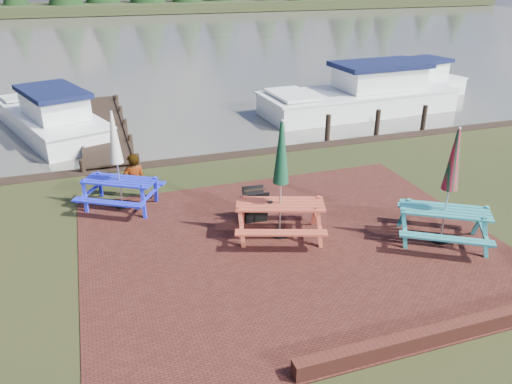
{
  "coord_description": "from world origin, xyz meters",
  "views": [
    {
      "loc": [
        -3.82,
        -7.74,
        5.63
      ],
      "look_at": [
        -0.56,
        1.92,
        1.0
      ],
      "focal_mm": 35.0,
      "sensor_mm": 36.0,
      "label": 1
    }
  ],
  "objects": [
    {
      "name": "ground",
      "position": [
        0.0,
        0.0,
        0.0
      ],
      "size": [
        120.0,
        120.0,
        0.0
      ],
      "primitive_type": "plane",
      "color": "black",
      "rests_on": "ground"
    },
    {
      "name": "picnic_table_teal",
      "position": [
        3.19,
        0.14,
        0.92
      ],
      "size": [
        2.5,
        2.44,
        2.64
      ],
      "rotation": [
        0.0,
        0.0,
        -0.56
      ],
      "color": "teal",
      "rests_on": "ground"
    },
    {
      "name": "picnic_table_red",
      "position": [
        -0.12,
        1.54,
        0.95
      ],
      "size": [
        2.42,
        2.28,
        2.72
      ],
      "rotation": [
        0.0,
        0.0,
        -0.33
      ],
      "color": "#AE412C",
      "rests_on": "ground"
    },
    {
      "name": "paving",
      "position": [
        0.0,
        1.0,
        0.01
      ],
      "size": [
        9.0,
        7.5,
        0.02
      ],
      "primitive_type": "cube",
      "color": "#391612",
      "rests_on": "ground"
    },
    {
      "name": "picnic_table_blue",
      "position": [
        -3.39,
        4.21,
        0.88
      ],
      "size": [
        2.37,
        2.31,
        2.51
      ],
      "rotation": [
        0.0,
        0.0,
        -0.54
      ],
      "color": "#1B22CC",
      "rests_on": "ground"
    },
    {
      "name": "boat_jetty",
      "position": [
        -5.3,
        11.93,
        0.4
      ],
      "size": [
        4.54,
        7.32,
        2.01
      ],
      "rotation": [
        0.0,
        0.0,
        0.34
      ],
      "color": "white",
      "rests_on": "ground"
    },
    {
      "name": "jetty",
      "position": [
        -3.5,
        11.28,
        0.11
      ],
      "size": [
        1.76,
        9.08,
        1.0
      ],
      "color": "black",
      "rests_on": "ground"
    },
    {
      "name": "water",
      "position": [
        0.0,
        37.0,
        0.0
      ],
      "size": [
        120.0,
        60.0,
        0.02
      ],
      "primitive_type": "cube",
      "color": "#424039",
      "rests_on": "ground"
    },
    {
      "name": "boat_near",
      "position": [
        7.32,
        10.97,
        0.48
      ],
      "size": [
        8.6,
        3.36,
        2.29
      ],
      "rotation": [
        0.0,
        0.0,
        1.62
      ],
      "color": "white",
      "rests_on": "ground"
    },
    {
      "name": "chalkboard",
      "position": [
        -0.43,
        2.35,
        0.44
      ],
      "size": [
        0.54,
        0.53,
        0.86
      ],
      "rotation": [
        0.0,
        0.0,
        -0.06
      ],
      "color": "black",
      "rests_on": "ground"
    },
    {
      "name": "person",
      "position": [
        -2.93,
        5.61,
        0.89
      ],
      "size": [
        0.69,
        0.48,
        1.79
      ],
      "primitive_type": "imported",
      "rotation": [
        0.0,
        0.0,
        3.23
      ],
      "color": "gray",
      "rests_on": "ground"
    },
    {
      "name": "brick_wall",
      "position": [
        2.15,
        -2.42,
        0.15
      ],
      "size": [
        6.21,
        1.79,
        0.3
      ],
      "color": "#4C1E16",
      "rests_on": "ground"
    },
    {
      "name": "boat_far",
      "position": [
        10.76,
        12.61,
        0.38
      ],
      "size": [
        6.57,
        3.51,
        1.95
      ],
      "rotation": [
        0.0,
        0.0,
        1.79
      ],
      "color": "white",
      "rests_on": "ground"
    }
  ]
}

